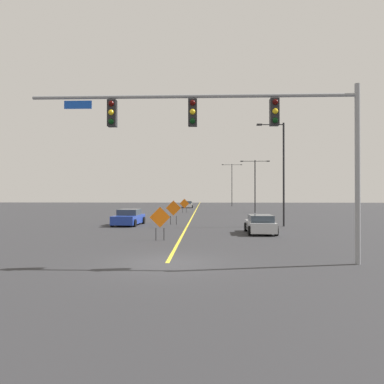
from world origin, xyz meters
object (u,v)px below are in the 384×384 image
(street_lamp_far_right, at_px, (282,169))
(car_white_passing, at_px, (188,205))
(construction_sign_left_shoulder, at_px, (173,209))
(street_lamp_mid_left, at_px, (255,181))
(construction_sign_right_shoulder, at_px, (184,204))
(car_blue_mid, at_px, (129,218))
(car_silver_far, at_px, (260,224))
(street_lamp_mid_right, at_px, (232,181))
(traffic_signal_assembly, at_px, (238,126))
(construction_sign_median_near, at_px, (160,219))

(street_lamp_far_right, bearing_deg, car_white_passing, 103.20)
(construction_sign_left_shoulder, bearing_deg, car_white_passing, 90.91)
(street_lamp_mid_left, xyz_separation_m, construction_sign_right_shoulder, (-10.45, -0.41, -3.41))
(street_lamp_mid_left, bearing_deg, construction_sign_left_shoulder, -115.88)
(car_blue_mid, xyz_separation_m, car_white_passing, (3.23, 41.71, 0.01))
(street_lamp_mid_left, bearing_deg, construction_sign_right_shoulder, -177.76)
(construction_sign_right_shoulder, xyz_separation_m, car_silver_far, (6.80, -27.82, -0.67))
(street_lamp_mid_right, bearing_deg, street_lamp_mid_left, -87.99)
(car_silver_far, bearing_deg, car_blue_mid, 148.84)
(street_lamp_far_right, bearing_deg, car_silver_far, -115.60)
(street_lamp_far_right, xyz_separation_m, car_blue_mid, (-13.20, 0.76, -4.21))
(car_white_passing, bearing_deg, traffic_signal_assembly, -85.43)
(street_lamp_far_right, height_order, car_white_passing, street_lamp_far_right)
(street_lamp_mid_right, bearing_deg, construction_sign_right_shoulder, -107.00)
(street_lamp_mid_right, bearing_deg, construction_sign_median_near, -98.24)
(street_lamp_far_right, relative_size, construction_sign_median_near, 4.47)
(traffic_signal_assembly, bearing_deg, car_silver_far, 76.75)
(street_lamp_mid_left, relative_size, car_blue_mid, 1.68)
(street_lamp_far_right, xyz_separation_m, car_white_passing, (-9.96, 42.48, -4.20))
(traffic_signal_assembly, height_order, street_lamp_mid_left, street_lamp_mid_left)
(construction_sign_median_near, distance_m, construction_sign_right_shoulder, 31.83)
(traffic_signal_assembly, bearing_deg, car_blue_mid, 114.74)
(street_lamp_mid_right, bearing_deg, street_lamp_far_right, -89.90)
(car_white_passing, bearing_deg, street_lamp_mid_right, 46.64)
(street_lamp_mid_left, height_order, car_silver_far, street_lamp_mid_left)
(construction_sign_left_shoulder, relative_size, car_silver_far, 0.53)
(street_lamp_far_right, bearing_deg, construction_sign_right_shoulder, 113.10)
(street_lamp_mid_right, bearing_deg, car_blue_mid, -104.10)
(car_white_passing, bearing_deg, car_silver_far, -81.38)
(construction_sign_left_shoulder, bearing_deg, car_blue_mid, -170.16)
(traffic_signal_assembly, height_order, car_silver_far, traffic_signal_assembly)
(construction_sign_left_shoulder, bearing_deg, street_lamp_mid_right, 79.85)
(traffic_signal_assembly, relative_size, street_lamp_mid_right, 1.30)
(street_lamp_mid_right, xyz_separation_m, car_blue_mid, (-13.10, -52.17, -5.15))
(car_blue_mid, bearing_deg, street_lamp_mid_right, 75.90)
(street_lamp_far_right, xyz_separation_m, construction_sign_right_shoulder, (-9.48, 22.22, -3.56))
(traffic_signal_assembly, distance_m, car_silver_far, 12.16)
(car_blue_mid, bearing_deg, construction_sign_right_shoulder, 80.17)
(car_blue_mid, bearing_deg, traffic_signal_assembly, -65.26)
(construction_sign_right_shoulder, bearing_deg, traffic_signal_assembly, -83.76)
(construction_sign_median_near, height_order, construction_sign_left_shoulder, construction_sign_left_shoulder)
(street_lamp_far_right, relative_size, construction_sign_right_shoulder, 4.22)
(street_lamp_mid_left, relative_size, construction_sign_left_shoulder, 3.61)
(traffic_signal_assembly, height_order, construction_sign_left_shoulder, traffic_signal_assembly)
(street_lamp_mid_right, height_order, car_white_passing, street_lamp_mid_right)
(car_white_passing, bearing_deg, construction_sign_median_near, -89.10)
(construction_sign_median_near, bearing_deg, traffic_signal_assembly, -60.46)
(traffic_signal_assembly, bearing_deg, construction_sign_median_near, 119.54)
(construction_sign_right_shoulder, bearing_deg, construction_sign_median_near, -89.40)
(car_silver_far, bearing_deg, street_lamp_far_right, 64.40)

